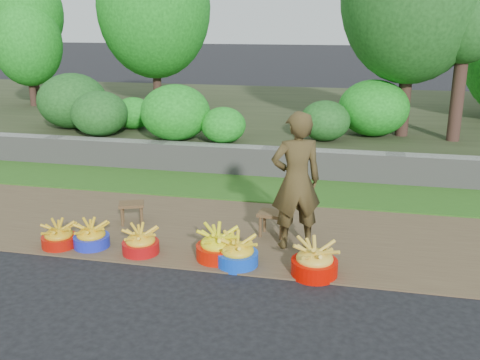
% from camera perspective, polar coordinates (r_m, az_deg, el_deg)
% --- Properties ---
extents(ground_plane, '(120.00, 120.00, 0.00)m').
position_cam_1_polar(ground_plane, '(6.31, -2.82, -9.86)').
color(ground_plane, black).
rests_on(ground_plane, ground).
extents(dirt_shoulder, '(80.00, 2.50, 0.02)m').
position_cam_1_polar(dirt_shoulder, '(7.41, -0.28, -5.58)').
color(dirt_shoulder, brown).
rests_on(dirt_shoulder, ground).
extents(grass_verge, '(80.00, 1.50, 0.04)m').
position_cam_1_polar(grass_verge, '(9.26, 2.45, -0.93)').
color(grass_verge, '#2D601A').
rests_on(grass_verge, ground).
extents(retaining_wall, '(80.00, 0.35, 0.55)m').
position_cam_1_polar(retaining_wall, '(9.99, 3.32, 1.91)').
color(retaining_wall, gray).
rests_on(retaining_wall, ground).
extents(earth_bank, '(80.00, 10.00, 0.50)m').
position_cam_1_polar(earth_bank, '(14.75, 6.41, 6.56)').
color(earth_bank, '#31381F').
rests_on(earth_bank, ground).
extents(vegetation, '(36.23, 7.65, 4.59)m').
position_cam_1_polar(vegetation, '(13.25, 6.53, 16.27)').
color(vegetation, '#38241C').
rests_on(vegetation, earth_bank).
extents(basin_a, '(0.45, 0.45, 0.33)m').
position_cam_1_polar(basin_a, '(7.29, -18.75, -5.75)').
color(basin_a, '#AB1106').
rests_on(basin_a, ground).
extents(basin_b, '(0.46, 0.46, 0.34)m').
position_cam_1_polar(basin_b, '(7.16, -15.57, -5.83)').
color(basin_b, '#1A27C0').
rests_on(basin_b, ground).
extents(basin_c, '(0.46, 0.46, 0.35)m').
position_cam_1_polar(basin_c, '(6.83, -10.56, -6.58)').
color(basin_c, '#B00C0E').
rests_on(basin_c, ground).
extents(basin_d, '(0.54, 0.54, 0.40)m').
position_cam_1_polar(basin_d, '(6.56, -2.35, -7.05)').
color(basin_d, red).
rests_on(basin_d, ground).
extents(basin_e, '(0.50, 0.50, 0.37)m').
position_cam_1_polar(basin_e, '(6.41, -0.28, -7.79)').
color(basin_e, blue).
rests_on(basin_e, ground).
extents(basin_f, '(0.53, 0.53, 0.40)m').
position_cam_1_polar(basin_f, '(6.23, 7.95, -8.58)').
color(basin_f, '#CB0A00').
rests_on(basin_f, ground).
extents(stool_left, '(0.42, 0.37, 0.31)m').
position_cam_1_polar(stool_left, '(7.78, -11.49, -2.84)').
color(stool_left, '#523B22').
rests_on(stool_left, dirt_shoulder).
extents(stool_right, '(0.41, 0.33, 0.33)m').
position_cam_1_polar(stool_right, '(7.20, 3.52, -3.97)').
color(stool_right, '#523B22').
rests_on(stool_right, dirt_shoulder).
extents(vendor_woman, '(0.75, 0.63, 1.76)m').
position_cam_1_polar(vendor_woman, '(6.69, 6.01, -0.10)').
color(vendor_woman, black).
rests_on(vendor_woman, dirt_shoulder).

